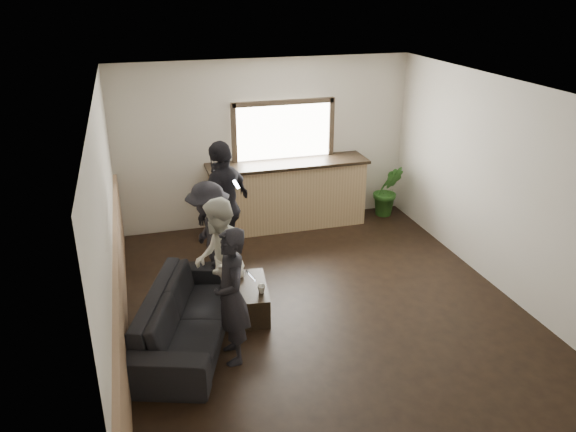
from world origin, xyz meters
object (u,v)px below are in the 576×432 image
object	(u,v)px
coffee_table	(248,299)
cup_b	(261,289)
potted_plant	(388,190)
person_a	(232,297)
person_d	(224,207)
bar_counter	(288,190)
sofa	(187,315)
person_b	(219,262)
cup_a	(240,274)
person_c	(210,238)

from	to	relation	value
coffee_table	cup_b	xyz separation A→B (m)	(0.13, -0.21, 0.24)
potted_plant	person_a	distance (m)	4.82
person_d	bar_counter	bearing A→B (deg)	178.01
sofa	potted_plant	bearing A→B (deg)	-34.77
person_b	person_a	bearing A→B (deg)	12.23
sofa	coffee_table	xyz separation A→B (m)	(0.80, 0.38, -0.13)
potted_plant	coffee_table	bearing A→B (deg)	-141.37
person_a	person_d	size ratio (longest dim) A/B	0.82
person_d	potted_plant	bearing A→B (deg)	155.02
sofa	bar_counter	bearing A→B (deg)	-16.23
person_d	cup_a	bearing A→B (deg)	44.54
sofa	person_c	bearing A→B (deg)	-4.04
bar_counter	cup_a	size ratio (longest dim) A/B	24.04
coffee_table	potted_plant	size ratio (longest dim) A/B	0.93
potted_plant	person_c	world-z (taller)	person_c
coffee_table	sofa	bearing A→B (deg)	-154.69
sofa	potted_plant	distance (m)	4.84
coffee_table	person_b	distance (m)	0.70
person_a	person_c	xyz separation A→B (m)	(-0.00, 1.55, -0.01)
sofa	potted_plant	size ratio (longest dim) A/B	2.37
sofa	person_a	bearing A→B (deg)	-118.51
cup_b	potted_plant	size ratio (longest dim) A/B	0.11
bar_counter	cup_b	xyz separation A→B (m)	(-1.12, -2.74, -0.21)
person_d	person_c	bearing A→B (deg)	17.39
coffee_table	person_c	distance (m)	0.96
person_b	bar_counter	bearing A→B (deg)	160.66
person_c	person_b	bearing A→B (deg)	-2.49
cup_b	potted_plant	world-z (taller)	potted_plant
sofa	person_b	xyz separation A→B (m)	(0.45, 0.32, 0.47)
person_c	person_d	world-z (taller)	person_d
cup_b	person_d	distance (m)	1.60
cup_a	sofa	bearing A→B (deg)	-140.93
cup_a	cup_b	xyz separation A→B (m)	(0.17, -0.46, 0.00)
bar_counter	sofa	xyz separation A→B (m)	(-2.05, -2.90, -0.32)
cup_a	person_d	world-z (taller)	person_d
cup_a	person_a	bearing A→B (deg)	-105.71
bar_counter	person_a	size ratio (longest dim) A/B	1.71
bar_counter	cup_a	xyz separation A→B (m)	(-1.29, -2.28, -0.21)
bar_counter	cup_b	distance (m)	2.96
sofa	person_d	xyz separation A→B (m)	(0.76, 1.66, 0.64)
bar_counter	coffee_table	xyz separation A→B (m)	(-1.25, -2.52, -0.45)
potted_plant	person_c	distance (m)	3.90
coffee_table	person_c	xyz separation A→B (m)	(-0.35, 0.68, 0.59)
person_a	person_b	xyz separation A→B (m)	(0.00, 0.81, 0.01)
cup_a	person_c	size ratio (longest dim) A/B	0.07
coffee_table	cup_a	world-z (taller)	cup_a
bar_counter	sofa	world-z (taller)	bar_counter
sofa	person_c	xyz separation A→B (m)	(0.45, 1.06, 0.46)
cup_b	person_d	world-z (taller)	person_d
cup_b	person_c	xyz separation A→B (m)	(-0.48, 0.89, 0.35)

